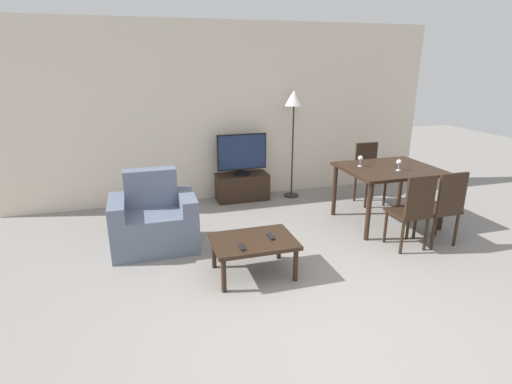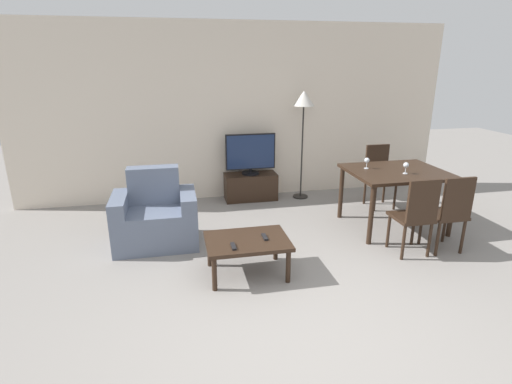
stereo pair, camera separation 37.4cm
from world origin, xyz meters
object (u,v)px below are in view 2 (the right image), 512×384
at_px(tv, 251,154).
at_px(wine_glass_left, 367,161).
at_px(dining_chair_near_right, 450,211).
at_px(remote_primary, 265,237).
at_px(armchair, 156,218).
at_px(coffee_table, 247,244).
at_px(dining_table, 396,177).
at_px(tv_stand, 251,187).
at_px(wine_glass_center, 406,166).
at_px(dining_chair_near, 416,213).
at_px(dining_chair_far, 379,173).
at_px(floor_lamp, 304,105).
at_px(remote_secondary, 233,246).

distance_m(tv, wine_glass_left, 1.84).
relative_size(dining_chair_near_right, remote_primary, 6.18).
height_order(armchair, remote_primary, armchair).
relative_size(coffee_table, dining_table, 0.70).
relative_size(tv_stand, dining_chair_near_right, 0.89).
bearing_deg(wine_glass_center, dining_chair_near, -109.46).
relative_size(tv_stand, dining_table, 0.68).
relative_size(dining_table, dining_chair_far, 1.31).
bearing_deg(dining_table, dining_chair_near_right, -75.38).
bearing_deg(floor_lamp, dining_table, -59.65).
distance_m(dining_chair_near, dining_chair_far, 1.69).
distance_m(remote_primary, wine_glass_left, 1.96).
bearing_deg(remote_primary, armchair, 139.77).
relative_size(tv_stand, tv, 1.05).
bearing_deg(remote_secondary, dining_chair_far, 35.93).
bearing_deg(dining_table, armchair, 178.13).
distance_m(dining_table, wine_glass_center, 0.25).
bearing_deg(tv_stand, tv, -90.00).
distance_m(dining_table, dining_chair_near, 0.86).
distance_m(dining_chair_far, remote_primary, 2.73).
height_order(coffee_table, remote_secondary, remote_secondary).
bearing_deg(dining_chair_far, armchair, -167.72).
distance_m(dining_chair_far, remote_secondary, 3.10).
xyz_separation_m(armchair, remote_secondary, (0.78, -1.10, 0.08)).
bearing_deg(remote_primary, dining_table, 23.65).
height_order(coffee_table, remote_primary, remote_primary).
distance_m(dining_chair_near, dining_chair_near_right, 0.43).
bearing_deg(dining_table, remote_primary, -156.35).
relative_size(armchair, dining_chair_far, 1.05).
height_order(remote_primary, remote_secondary, same).
bearing_deg(dining_chair_near_right, dining_chair_near, 180.00).
height_order(dining_chair_near_right, wine_glass_center, dining_chair_near_right).
relative_size(wine_glass_left, wine_glass_center, 1.00).
bearing_deg(tv_stand, floor_lamp, -4.68).
bearing_deg(armchair, floor_lamp, 30.13).
bearing_deg(dining_chair_near_right, armchair, 164.42).
bearing_deg(tv_stand, remote_secondary, -104.81).
bearing_deg(remote_primary, tv, 82.51).
xyz_separation_m(coffee_table, dining_chair_near, (1.92, 0.03, 0.17)).
height_order(tv_stand, floor_lamp, floor_lamp).
relative_size(tv, remote_primary, 5.20).
height_order(floor_lamp, remote_primary, floor_lamp).
distance_m(armchair, dining_chair_near, 3.01).
bearing_deg(armchair, tv, 43.73).
xyz_separation_m(tv, coffee_table, (-0.49, -2.32, -0.40)).
bearing_deg(dining_chair_far, tv_stand, 160.48).
height_order(tv_stand, tv, tv).
bearing_deg(armchair, remote_secondary, -54.79).
xyz_separation_m(coffee_table, remote_secondary, (-0.17, -0.15, 0.06)).
distance_m(armchair, tv, 2.03).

